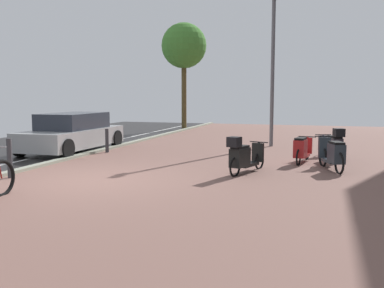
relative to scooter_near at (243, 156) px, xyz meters
name	(u,v)px	position (x,y,z in m)	size (l,w,h in m)	color
ground	(151,185)	(-1.70, -1.87, -0.46)	(21.00, 40.00, 0.13)	black
scooter_near	(243,156)	(0.00, 0.00, 0.00)	(0.83, 1.74, 0.99)	black
scooter_mid	(302,149)	(1.30, 2.18, -0.04)	(0.59, 1.67, 0.78)	black
scooter_far	(333,155)	(2.14, 1.15, -0.02)	(0.79, 1.66, 0.87)	black
scooter_extra	(333,145)	(2.16, 3.08, 0.01)	(0.87, 1.67, 1.01)	black
parked_car_near	(72,133)	(-6.49, 2.60, 0.19)	(1.91, 4.35, 1.32)	#A6A8A9
lamp_post	(273,63)	(-0.05, 6.10, 2.71)	(0.20, 0.52, 5.66)	slate
street_tree	(184,46)	(-5.76, 12.82, 4.17)	(2.51, 2.51, 5.91)	brown
bollard_near	(10,158)	(-5.18, -2.15, 0.03)	(0.12, 0.12, 0.94)	#38383D
bollard_far	(107,141)	(-5.18, 2.64, -0.04)	(0.12, 0.12, 0.80)	#38383D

